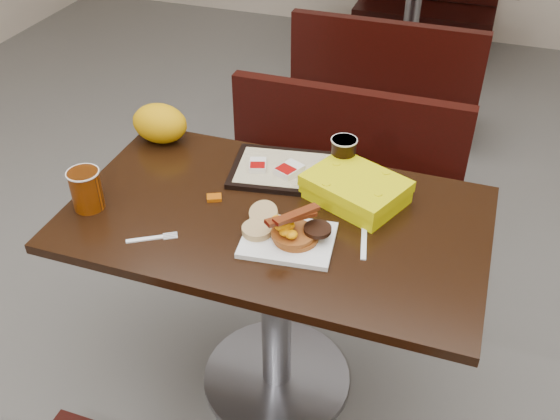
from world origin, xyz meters
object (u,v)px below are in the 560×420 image
(table_near, at_px, (276,306))
(coffee_cup_near, at_px, (86,190))
(fork, at_px, (145,239))
(hashbrown_sleeve_left, at_px, (258,165))
(tray, at_px, (287,170))
(clamshell, at_px, (356,189))
(paper_bag, at_px, (160,123))
(platter, at_px, (288,240))
(bench_near_n, at_px, (333,192))
(bench_far_s, at_px, (389,73))
(knife, at_px, (364,238))
(coffee_cup_far, at_px, (343,154))
(table_far, at_px, (411,27))
(pancake_stack, at_px, (296,235))
(hashbrown_sleeve_right, at_px, (289,170))

(table_near, xyz_separation_m, coffee_cup_near, (-0.53, -0.14, 0.44))
(fork, relative_size, hashbrown_sleeve_left, 2.00)
(tray, xyz_separation_m, clamshell, (0.23, -0.07, 0.03))
(paper_bag, bearing_deg, hashbrown_sleeve_left, -11.50)
(platter, bearing_deg, coffee_cup_near, 176.98)
(platter, bearing_deg, bench_near_n, 88.53)
(bench_far_s, bearing_deg, knife, -82.18)
(bench_near_n, height_order, clamshell, clamshell)
(coffee_cup_far, bearing_deg, paper_bag, -179.62)
(table_far, relative_size, coffee_cup_far, 11.40)
(platter, xyz_separation_m, pancake_stack, (0.02, 0.00, 0.02))
(coffee_cup_near, bearing_deg, tray, 36.41)
(knife, bearing_deg, hashbrown_sleeve_right, -138.97)
(paper_bag, bearing_deg, coffee_cup_far, 0.38)
(table_far, height_order, platter, platter)
(pancake_stack, relative_size, paper_bag, 0.65)
(hashbrown_sleeve_left, xyz_separation_m, hashbrown_sleeve_right, (0.10, 0.00, 0.00))
(knife, bearing_deg, coffee_cup_near, -93.12)
(bench_far_s, xyz_separation_m, platter, (0.07, -2.01, 0.40))
(tray, bearing_deg, clamshell, -25.64)
(table_near, relative_size, hashbrown_sleeve_right, 14.59)
(pancake_stack, bearing_deg, table_far, 91.95)
(bench_far_s, height_order, clamshell, clamshell)
(bench_near_n, bearing_deg, knife, -69.97)
(hashbrown_sleeve_left, bearing_deg, fork, -130.91)
(table_near, height_order, knife, knife)
(table_far, height_order, knife, knife)
(pancake_stack, distance_m, coffee_cup_far, 0.38)
(hashbrown_sleeve_left, relative_size, paper_bag, 0.37)
(table_near, relative_size, platter, 4.85)
(paper_bag, bearing_deg, table_far, 77.77)
(bench_near_n, relative_size, fork, 7.16)
(coffee_cup_far, bearing_deg, tray, -161.51)
(coffee_cup_near, xyz_separation_m, clamshell, (0.72, 0.29, -0.02))
(table_far, distance_m, knife, 2.66)
(table_near, xyz_separation_m, platter, (0.07, -0.11, 0.38))
(clamshell, bearing_deg, bench_near_n, 133.23)
(coffee_cup_near, bearing_deg, bench_near_n, 58.01)
(bench_near_n, bearing_deg, pancake_stack, -83.47)
(coffee_cup_far, bearing_deg, knife, -65.03)
(table_far, height_order, tray, tray)
(bench_far_s, height_order, tray, tray)
(bench_near_n, distance_m, clamshell, 0.73)
(table_far, xyz_separation_m, clamshell, (0.20, -2.45, 0.41))
(bench_near_n, xyz_separation_m, table_far, (0.00, 1.90, 0.02))
(bench_far_s, relative_size, tray, 2.88)
(bench_near_n, distance_m, platter, 0.90)
(table_far, height_order, hashbrown_sleeve_left, hashbrown_sleeve_left)
(hashbrown_sleeve_left, height_order, paper_bag, paper_bag)
(coffee_cup_near, bearing_deg, paper_bag, 87.10)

